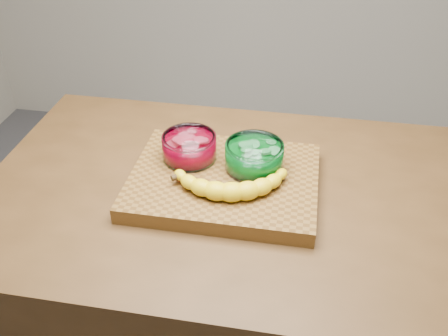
# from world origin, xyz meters

# --- Properties ---
(counter) EXTENTS (1.20, 0.80, 0.90)m
(counter) POSITION_xyz_m (0.00, 0.00, 0.45)
(counter) COLOR #482E15
(counter) RESTS_ON ground
(cutting_board) EXTENTS (0.45, 0.35, 0.04)m
(cutting_board) POSITION_xyz_m (0.00, 0.00, 0.92)
(cutting_board) COLOR brown
(cutting_board) RESTS_ON counter
(bowl_red) EXTENTS (0.14, 0.14, 0.06)m
(bowl_red) POSITION_xyz_m (-0.10, 0.06, 0.97)
(bowl_red) COLOR white
(bowl_red) RESTS_ON cutting_board
(bowl_green) EXTENTS (0.14, 0.14, 0.07)m
(bowl_green) POSITION_xyz_m (0.07, 0.04, 0.97)
(bowl_green) COLOR white
(bowl_green) RESTS_ON cutting_board
(banana) EXTENTS (0.30, 0.16, 0.04)m
(banana) POSITION_xyz_m (0.02, -0.05, 0.96)
(banana) COLOR yellow
(banana) RESTS_ON cutting_board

